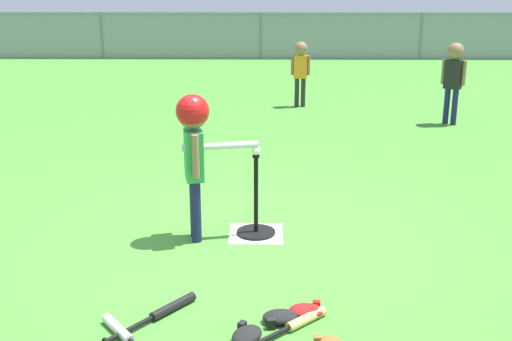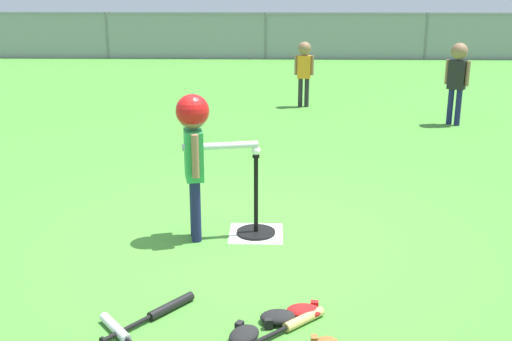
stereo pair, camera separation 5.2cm
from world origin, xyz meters
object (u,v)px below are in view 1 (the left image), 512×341
Objects in this scene: fielder_deep_center at (454,72)px; glove_near_bats at (280,317)px; glove_outfield_drop at (307,310)px; spare_bat_silver at (123,334)px; batter_child at (194,138)px; fielder_deep_right at (301,65)px; batting_tee at (256,222)px; spare_bat_wood at (299,323)px; baseball_on_tee at (256,151)px; glove_tossed_aside at (247,335)px; spare_bat_black at (165,311)px.

glove_near_bats is at bearing -115.05° from fielder_deep_center.
glove_outfield_drop is at bearing 26.02° from glove_near_bats.
spare_bat_silver is at bearing -168.38° from glove_near_bats.
glove_outfield_drop is (0.82, -1.21, -0.81)m from batter_child.
batter_child is 1.14× the size of fielder_deep_right.
batting_tee is 1.24× the size of spare_bat_silver.
fielder_deep_right is at bearing 87.02° from spare_bat_wood.
batting_tee reaches higher than spare_bat_silver.
fielder_deep_center is at bearing 56.18° from baseball_on_tee.
glove_outfield_drop is (0.37, 0.28, 0.00)m from glove_tossed_aside.
baseball_on_tee is at bearing 0.00° from batting_tee.
fielder_deep_right is 0.90× the size of fielder_deep_center.
glove_outfield_drop reaches higher than spare_bat_black.
fielder_deep_right is at bearing 78.50° from spare_bat_silver.
glove_tossed_aside is (0.73, -0.01, 0.01)m from spare_bat_silver.
batter_child is at bearing 106.67° from glove_tossed_aside.
glove_tossed_aside is (0.53, -0.28, 0.01)m from spare_bat_black.
glove_near_bats is (0.17, -1.39, -0.07)m from batting_tee.
spare_bat_black is (-0.56, -1.32, -0.08)m from batting_tee.
spare_bat_wood is at bearing -60.55° from batter_child.
batter_child is 1.67m from glove_outfield_drop.
fielder_deep_right is at bearing 84.49° from glove_tossed_aside.
spare_bat_wood is (-2.42, -5.48, -0.71)m from fielder_deep_center.
batter_child is at bearing 116.52° from glove_near_bats.
baseball_on_tee reaches higher than batting_tee.
spare_bat_silver is 1.10× the size of spare_bat_wood.
spare_bat_wood is (1.05, 0.14, 0.00)m from spare_bat_silver.
spare_bat_black is at bearing 174.11° from glove_near_bats.
glove_near_bats is at bearing -83.16° from batting_tee.
spare_bat_black is (-3.26, -5.35, -0.71)m from fielder_deep_center.
glove_near_bats is 1.05× the size of glove_outfield_drop.
glove_near_bats is (-0.11, 0.05, 0.01)m from spare_bat_wood.
spare_bat_silver and spare_bat_wood have the same top height.
batting_tee reaches higher than glove_near_bats.
spare_bat_silver is at bearing -121.68° from fielder_deep_center.
batting_tee is 0.88m from batter_child.
glove_outfield_drop is (-0.29, -6.59, -0.63)m from fielder_deep_right.
fielder_deep_right is 1.90× the size of spare_bat_silver.
glove_outfield_drop is at bearing -92.55° from fielder_deep_right.
fielder_deep_right reaches higher than glove_near_bats.
batter_child is 2.17× the size of spare_bat_silver.
fielder_deep_center reaches higher than spare_bat_wood.
spare_bat_silver is (-0.76, -1.58, -0.69)m from baseball_on_tee.
baseball_on_tee is 0.14× the size of spare_bat_silver.
baseball_on_tee is 1.56m from glove_near_bats.
spare_bat_black is (0.21, 0.27, -0.00)m from spare_bat_silver.
fielder_deep_right is 6.63m from glove_outfield_drop.
fielder_deep_right is 6.72m from glove_near_bats.
batter_child reaches higher than glove_tossed_aside.
fielder_deep_center is 6.04m from spare_bat_wood.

